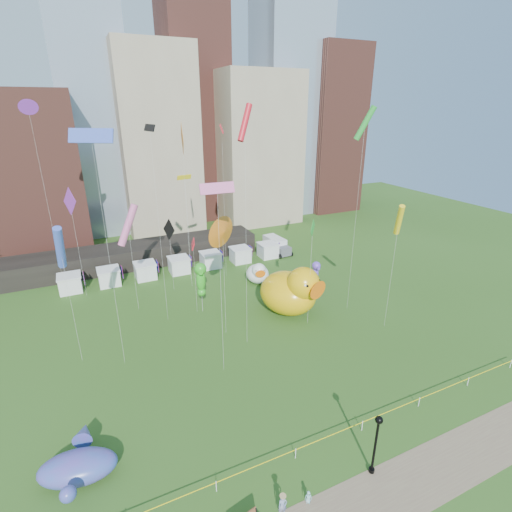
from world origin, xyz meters
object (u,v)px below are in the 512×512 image
big_duck (291,291)px  small_duck (258,273)px  seahorse_green (201,277)px  seahorse_purple (316,271)px  whale_inflatable (78,465)px  woman (283,506)px  lamppost (376,438)px  toddler (308,497)px  box_truck (276,245)px

big_duck → small_duck: size_ratio=1.97×
seahorse_green → seahorse_purple: 15.00m
whale_inflatable → woman: bearing=-24.9°
seahorse_green → whale_inflatable: (-14.55, -18.09, -3.61)m
big_duck → small_duck: bearing=70.5°
seahorse_green → woman: size_ratio=4.11×
lamppost → woman: bearing=-180.0°
whale_inflatable → toddler: bearing=-20.8°
box_truck → toddler: size_ratio=6.66×
seahorse_green → toddler: seahorse_green is taller
whale_inflatable → small_duck: bearing=54.4°
small_duck → lamppost: size_ratio=0.94×
seahorse_purple → box_truck: size_ratio=0.80×
big_duck → small_duck: big_duck is taller
seahorse_green → toddler: (-1.48, -26.33, -4.17)m
seahorse_green → whale_inflatable: seahorse_green is taller
seahorse_purple → toddler: bearing=-112.2°
small_duck → box_truck: bearing=65.5°
small_duck → whale_inflatable: bearing=-121.7°
lamppost → woman: size_ratio=3.19×
whale_inflatable → lamppost: lamppost is taller
seahorse_purple → big_duck: bearing=-141.0°
small_duck → lamppost: lamppost is taller
lamppost → box_truck: (14.11, 40.56, -1.77)m
seahorse_green → woman: 26.82m
small_duck → woman: 33.37m
seahorse_green → toddler: 26.70m
whale_inflatable → lamppost: 20.10m
seahorse_purple → lamppost: size_ratio=0.97×
seahorse_purple → toddler: size_ratio=5.31×
seahorse_green → woman: seahorse_green is taller
lamppost → box_truck: lamppost is taller
lamppost → whale_inflatable: bearing=155.7°
lamppost → seahorse_green: bearing=97.9°
woman → small_duck: bearing=74.5°
toddler → woman: bearing=-155.2°
small_duck → lamppost: 31.34m
small_duck → box_truck: (8.18, 9.82, -0.24)m
seahorse_green → lamppost: seahorse_green is taller
big_duck → seahorse_purple: size_ratio=1.91×
small_duck → toddler: bearing=-94.5°
box_truck → toddler: box_truck is taller
seahorse_green → lamppost: size_ratio=1.29×
box_truck → seahorse_purple: bearing=-105.1°
seahorse_purple → whale_inflatable: seahorse_purple is taller
seahorse_purple → small_duck: bearing=139.8°
big_duck → lamppost: big_duck is taller
big_duck → seahorse_green: size_ratio=1.44×
box_truck → toddler: (-19.26, -40.56, -0.82)m
toddler → small_duck: bearing=95.0°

